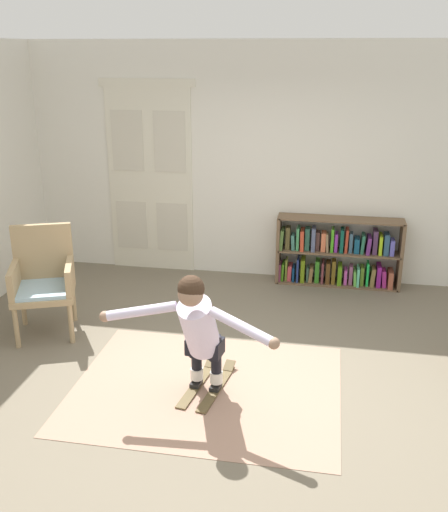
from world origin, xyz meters
The scene contains 8 objects.
ground_plane centered at (0.00, 0.00, 0.00)m, with size 7.20×7.20×0.00m, color #6E6452.
back_wall centered at (0.00, 2.60, 1.45)m, with size 6.00×0.10×2.90m, color silver.
double_door centered at (-1.44, 2.54, 1.23)m, with size 1.22×0.05×2.45m.
rug centered at (-0.12, -0.25, 0.00)m, with size 2.30×1.84×0.01m, color #A57F6A.
bookshelf centered at (0.96, 2.39, 0.38)m, with size 1.52×0.30×0.85m.
wicker_chair centered at (-1.99, 0.54, 0.58)m, with size 0.78×0.78×1.10m.
skis_pair centered at (-0.12, -0.22, 0.02)m, with size 0.39×0.82×0.07m.
person_skier centered at (-0.15, -0.42, 0.68)m, with size 1.47×0.70×1.09m.
Camera 1 is at (0.83, -4.58, 2.79)m, focal length 41.19 mm.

